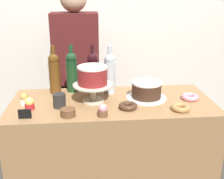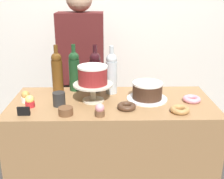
{
  "view_description": "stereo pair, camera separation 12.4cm",
  "coord_description": "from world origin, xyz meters",
  "views": [
    {
      "loc": [
        -0.15,
        -1.66,
        1.57
      ],
      "look_at": [
        0.0,
        0.0,
        0.97
      ],
      "focal_mm": 45.44,
      "sensor_mm": 36.0,
      "label": 1
    },
    {
      "loc": [
        -0.03,
        -1.67,
        1.57
      ],
      "look_at": [
        0.0,
        0.0,
        0.97
      ],
      "focal_mm": 45.44,
      "sensor_mm": 36.0,
      "label": 2
    }
  ],
  "objects": [
    {
      "name": "wine_bottle_green",
      "position": [
        -0.26,
        0.22,
        1.04
      ],
      "size": [
        0.08,
        0.08,
        0.33
      ],
      "color": "#193D1E",
      "rests_on": "display_counter"
    },
    {
      "name": "white_layer_cake",
      "position": [
        -0.12,
        0.01,
        1.07
      ],
      "size": [
        0.18,
        0.18,
        0.12
      ],
      "color": "maroon",
      "rests_on": "cake_stand_pedestal"
    },
    {
      "name": "display_counter",
      "position": [
        0.0,
        0.0,
        0.45
      ],
      "size": [
        1.28,
        0.56,
        0.89
      ],
      "color": "#997047",
      "rests_on": "ground_plane"
    },
    {
      "name": "cake_stand_pedestal",
      "position": [
        -0.12,
        0.01,
        0.97
      ],
      "size": [
        0.25,
        0.25,
        0.12
      ],
      "color": "beige",
      "rests_on": "display_counter"
    },
    {
      "name": "chocolate_round_cake",
      "position": [
        0.23,
        0.03,
        0.96
      ],
      "size": [
        0.19,
        0.19,
        0.1
      ],
      "color": "#3D2619",
      "rests_on": "silver_serving_platter"
    },
    {
      "name": "donut_maple",
      "position": [
        0.39,
        -0.18,
        0.91
      ],
      "size": [
        0.11,
        0.11,
        0.03
      ],
      "color": "#B27F47",
      "rests_on": "display_counter"
    },
    {
      "name": "cupcake_lemon",
      "position": [
        -0.5,
        -0.08,
        0.93
      ],
      "size": [
        0.06,
        0.06,
        0.07
      ],
      "color": "red",
      "rests_on": "display_counter"
    },
    {
      "name": "wine_bottle_clear",
      "position": [
        0.0,
        0.16,
        1.04
      ],
      "size": [
        0.08,
        0.08,
        0.33
      ],
      "color": "#B2BCC1",
      "rests_on": "display_counter"
    },
    {
      "name": "coffee_cup_ceramic",
      "position": [
        -0.32,
        -0.06,
        0.94
      ],
      "size": [
        0.08,
        0.08,
        0.08
      ],
      "color": "#282828",
      "rests_on": "display_counter"
    },
    {
      "name": "wine_bottle_amber",
      "position": [
        -0.37,
        0.2,
        1.04
      ],
      "size": [
        0.08,
        0.08,
        0.33
      ],
      "color": "#5B3814",
      "rests_on": "display_counter"
    },
    {
      "name": "price_sign_chalkboard",
      "position": [
        -0.5,
        -0.2,
        0.92
      ],
      "size": [
        0.07,
        0.01,
        0.05
      ],
      "color": "black",
      "rests_on": "display_counter"
    },
    {
      "name": "cookie_stack",
      "position": [
        -0.27,
        -0.2,
        0.92
      ],
      "size": [
        0.08,
        0.08,
        0.04
      ],
      "color": "brown",
      "rests_on": "display_counter"
    },
    {
      "name": "donut_pink",
      "position": [
        0.51,
        -0.01,
        0.91
      ],
      "size": [
        0.11,
        0.11,
        0.03
      ],
      "color": "pink",
      "rests_on": "display_counter"
    },
    {
      "name": "donut_chocolate",
      "position": [
        0.08,
        -0.12,
        0.91
      ],
      "size": [
        0.11,
        0.11,
        0.03
      ],
      "color": "#472D1E",
      "rests_on": "display_counter"
    },
    {
      "name": "barista_figure",
      "position": [
        -0.24,
        0.57,
        0.84
      ],
      "size": [
        0.36,
        0.22,
        1.6
      ],
      "color": "black",
      "rests_on": "ground_plane"
    },
    {
      "name": "silver_serving_platter",
      "position": [
        0.23,
        0.03,
        0.9
      ],
      "size": [
        0.26,
        0.26,
        0.01
      ],
      "color": "white",
      "rests_on": "display_counter"
    },
    {
      "name": "cupcake_strawberry",
      "position": [
        -0.07,
        -0.22,
        0.93
      ],
      "size": [
        0.06,
        0.06,
        0.07
      ],
      "color": "brown",
      "rests_on": "display_counter"
    },
    {
      "name": "cupcake_caramel",
      "position": [
        -0.54,
        0.0,
        0.93
      ],
      "size": [
        0.06,
        0.06,
        0.07
      ],
      "color": "white",
      "rests_on": "display_counter"
    },
    {
      "name": "wine_bottle_dark_red",
      "position": [
        -0.11,
        0.2,
        1.04
      ],
      "size": [
        0.08,
        0.08,
        0.33
      ],
      "color": "black",
      "rests_on": "display_counter"
    },
    {
      "name": "back_wall",
      "position": [
        0.0,
        0.86,
        1.3
      ],
      "size": [
        6.0,
        0.05,
        2.6
      ],
      "color": "silver",
      "rests_on": "ground_plane"
    }
  ]
}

